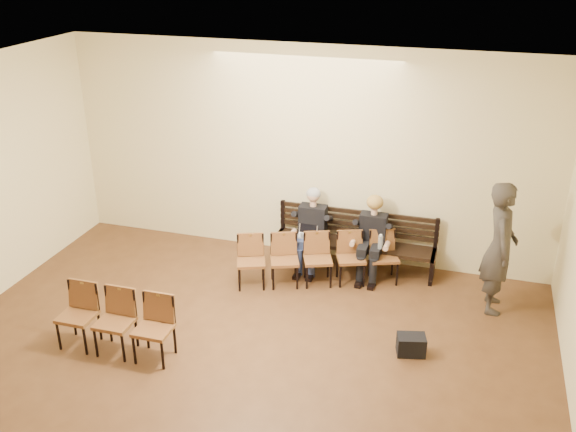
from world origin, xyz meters
name	(u,v)px	position (x,y,z in m)	size (l,w,h in m)	color
room_walls	(191,208)	(0.00, 0.79, 2.54)	(8.02, 10.01, 3.51)	beige
bench	(353,255)	(0.94, 4.65, 0.23)	(2.60, 0.90, 0.45)	black
seated_man	(311,230)	(0.25, 4.53, 0.65)	(0.54, 0.74, 1.29)	black
seated_woman	(372,240)	(1.23, 4.53, 0.60)	(0.52, 0.72, 1.21)	black
laptop	(306,238)	(0.21, 4.37, 0.56)	(0.30, 0.24, 0.22)	silver
water_bottle	(380,249)	(1.40, 4.32, 0.57)	(0.07, 0.07, 0.24)	silver
bag	(411,345)	(2.12, 2.57, 0.13)	(0.36, 0.25, 0.27)	black
passerby	(501,238)	(3.11, 4.05, 1.12)	(0.82, 0.54, 2.24)	#36322C
chair_row_front	(318,260)	(0.51, 4.00, 0.40)	(2.48, 0.44, 0.81)	brown
chair_row_back	(115,323)	(-1.55, 1.52, 0.43)	(1.55, 0.47, 0.86)	brown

